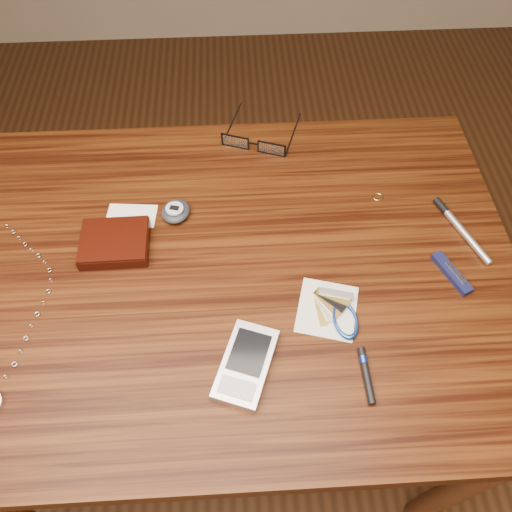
{
  "coord_description": "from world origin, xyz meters",
  "views": [
    {
      "loc": [
        0.03,
        -0.46,
        1.44
      ],
      "look_at": [
        0.06,
        0.01,
        0.76
      ],
      "focal_mm": 35.0,
      "sensor_mm": 36.0,
      "label": 1
    }
  ],
  "objects_px": {
    "eyeglasses": "(254,143)",
    "silver_pen": "(457,225)",
    "pocket_knife": "(452,273)",
    "notepad_keys": "(336,313)",
    "pedometer": "(176,211)",
    "desk": "(225,296)",
    "wallet_and_card": "(115,242)",
    "pda_phone": "(246,364)"
  },
  "relations": [
    {
      "from": "desk",
      "to": "silver_pen",
      "type": "distance_m",
      "value": 0.43
    },
    {
      "from": "eyeglasses",
      "to": "notepad_keys",
      "type": "distance_m",
      "value": 0.39
    },
    {
      "from": "pda_phone",
      "to": "pedometer",
      "type": "distance_m",
      "value": 0.32
    },
    {
      "from": "silver_pen",
      "to": "eyeglasses",
      "type": "bearing_deg",
      "value": 147.54
    },
    {
      "from": "wallet_and_card",
      "to": "pda_phone",
      "type": "xyz_separation_m",
      "value": [
        0.21,
        -0.23,
        -0.0
      ]
    },
    {
      "from": "pocket_knife",
      "to": "desk",
      "type": "bearing_deg",
      "value": 174.0
    },
    {
      "from": "pocket_knife",
      "to": "silver_pen",
      "type": "bearing_deg",
      "value": 68.96
    },
    {
      "from": "notepad_keys",
      "to": "pedometer",
      "type": "bearing_deg",
      "value": 139.97
    },
    {
      "from": "pedometer",
      "to": "notepad_keys",
      "type": "bearing_deg",
      "value": -40.03
    },
    {
      "from": "pda_phone",
      "to": "pedometer",
      "type": "bearing_deg",
      "value": 110.86
    },
    {
      "from": "pocket_knife",
      "to": "silver_pen",
      "type": "height_order",
      "value": "same"
    },
    {
      "from": "wallet_and_card",
      "to": "eyeglasses",
      "type": "bearing_deg",
      "value": 42.51
    },
    {
      "from": "desk",
      "to": "notepad_keys",
      "type": "xyz_separation_m",
      "value": [
        0.18,
        -0.1,
        0.11
      ]
    },
    {
      "from": "wallet_and_card",
      "to": "pocket_knife",
      "type": "height_order",
      "value": "wallet_and_card"
    },
    {
      "from": "wallet_and_card",
      "to": "silver_pen",
      "type": "distance_m",
      "value": 0.59
    },
    {
      "from": "desk",
      "to": "silver_pen",
      "type": "xyz_separation_m",
      "value": [
        0.42,
        0.06,
        0.11
      ]
    },
    {
      "from": "eyeglasses",
      "to": "silver_pen",
      "type": "relative_size",
      "value": 1.16
    },
    {
      "from": "eyeglasses",
      "to": "silver_pen",
      "type": "xyz_separation_m",
      "value": [
        0.35,
        -0.22,
        -0.01
      ]
    },
    {
      "from": "pedometer",
      "to": "wallet_and_card",
      "type": "bearing_deg",
      "value": -147.29
    },
    {
      "from": "desk",
      "to": "silver_pen",
      "type": "bearing_deg",
      "value": 7.96
    },
    {
      "from": "pocket_knife",
      "to": "silver_pen",
      "type": "xyz_separation_m",
      "value": [
        0.04,
        0.1,
        0.0
      ]
    },
    {
      "from": "desk",
      "to": "pocket_knife",
      "type": "distance_m",
      "value": 0.4
    },
    {
      "from": "desk",
      "to": "pda_phone",
      "type": "height_order",
      "value": "pda_phone"
    },
    {
      "from": "eyeglasses",
      "to": "pedometer",
      "type": "height_order",
      "value": "eyeglasses"
    },
    {
      "from": "eyeglasses",
      "to": "notepad_keys",
      "type": "height_order",
      "value": "eyeglasses"
    },
    {
      "from": "desk",
      "to": "eyeglasses",
      "type": "height_order",
      "value": "eyeglasses"
    },
    {
      "from": "desk",
      "to": "pocket_knife",
      "type": "height_order",
      "value": "pocket_knife"
    },
    {
      "from": "pedometer",
      "to": "pocket_knife",
      "type": "bearing_deg",
      "value": -18.58
    },
    {
      "from": "notepad_keys",
      "to": "silver_pen",
      "type": "bearing_deg",
      "value": 33.92
    },
    {
      "from": "silver_pen",
      "to": "pocket_knife",
      "type": "bearing_deg",
      "value": -111.04
    },
    {
      "from": "pedometer",
      "to": "pocket_knife",
      "type": "relative_size",
      "value": 0.79
    },
    {
      "from": "wallet_and_card",
      "to": "pedometer",
      "type": "distance_m",
      "value": 0.12
    },
    {
      "from": "desk",
      "to": "pedometer",
      "type": "distance_m",
      "value": 0.18
    },
    {
      "from": "wallet_and_card",
      "to": "pda_phone",
      "type": "distance_m",
      "value": 0.31
    },
    {
      "from": "pda_phone",
      "to": "desk",
      "type": "bearing_deg",
      "value": 100.5
    },
    {
      "from": "desk",
      "to": "silver_pen",
      "type": "height_order",
      "value": "silver_pen"
    },
    {
      "from": "pda_phone",
      "to": "pedometer",
      "type": "xyz_separation_m",
      "value": [
        -0.11,
        0.29,
        0.0
      ]
    },
    {
      "from": "eyeglasses",
      "to": "pocket_knife",
      "type": "distance_m",
      "value": 0.44
    },
    {
      "from": "pedometer",
      "to": "eyeglasses",
      "type": "bearing_deg",
      "value": 47.76
    },
    {
      "from": "pedometer",
      "to": "silver_pen",
      "type": "bearing_deg",
      "value": -6.42
    },
    {
      "from": "desk",
      "to": "pocket_knife",
      "type": "bearing_deg",
      "value": -6.0
    },
    {
      "from": "desk",
      "to": "pedometer",
      "type": "relative_size",
      "value": 14.82
    }
  ]
}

